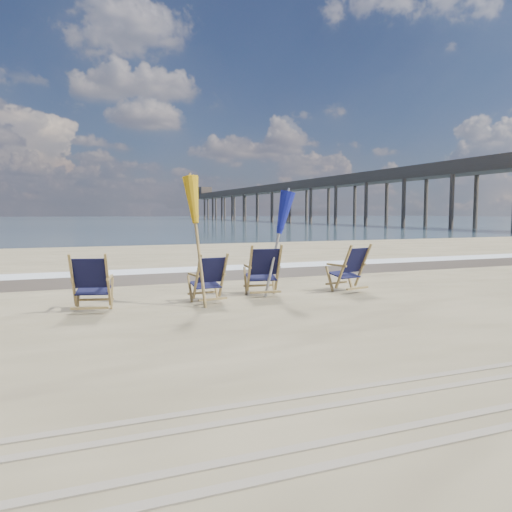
# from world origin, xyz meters

# --- Properties ---
(ocean) EXTENTS (400.00, 400.00, 0.00)m
(ocean) POSITION_xyz_m (0.00, 128.00, 0.00)
(ocean) COLOR #364B59
(ocean) RESTS_ON ground
(surf_foam) EXTENTS (200.00, 1.40, 0.01)m
(surf_foam) POSITION_xyz_m (0.00, 8.30, 0.00)
(surf_foam) COLOR silver
(surf_foam) RESTS_ON ground
(wet_sand_strip) EXTENTS (200.00, 2.60, 0.00)m
(wet_sand_strip) POSITION_xyz_m (0.00, 6.80, 0.00)
(wet_sand_strip) COLOR #42362A
(wet_sand_strip) RESTS_ON ground
(tire_tracks) EXTENTS (80.00, 1.30, 0.01)m
(tire_tracks) POSITION_xyz_m (0.00, -2.80, 0.01)
(tire_tracks) COLOR gray
(tire_tracks) RESTS_ON ground
(beach_chair_0) EXTENTS (0.81, 0.87, 1.02)m
(beach_chair_0) POSITION_xyz_m (-2.57, 2.49, 0.51)
(beach_chair_0) COLOR black
(beach_chair_0) RESTS_ON ground
(beach_chair_1) EXTENTS (0.67, 0.74, 0.94)m
(beach_chair_1) POSITION_xyz_m (-0.46, 2.69, 0.47)
(beach_chair_1) COLOR black
(beach_chair_1) RESTS_ON ground
(beach_chair_2) EXTENTS (0.79, 0.86, 1.06)m
(beach_chair_2) POSITION_xyz_m (0.80, 2.96, 0.53)
(beach_chair_2) COLOR black
(beach_chair_2) RESTS_ON ground
(beach_chair_3) EXTENTS (0.82, 0.88, 1.04)m
(beach_chair_3) POSITION_xyz_m (2.73, 2.84, 0.52)
(beach_chair_3) COLOR black
(beach_chair_3) RESTS_ON ground
(umbrella_yellow) EXTENTS (0.30, 0.30, 2.35)m
(umbrella_yellow) POSITION_xyz_m (-1.00, 2.49, 1.82)
(umbrella_yellow) COLOR #A18248
(umbrella_yellow) RESTS_ON ground
(umbrella_blue) EXTENTS (0.30, 0.30, 2.13)m
(umbrella_blue) POSITION_xyz_m (0.71, 2.91, 1.61)
(umbrella_blue) COLOR #A5A5AD
(umbrella_blue) RESTS_ON ground
(fishing_pier) EXTENTS (4.40, 140.00, 9.30)m
(fishing_pier) POSITION_xyz_m (38.00, 74.00, 4.65)
(fishing_pier) COLOR brown
(fishing_pier) RESTS_ON ground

